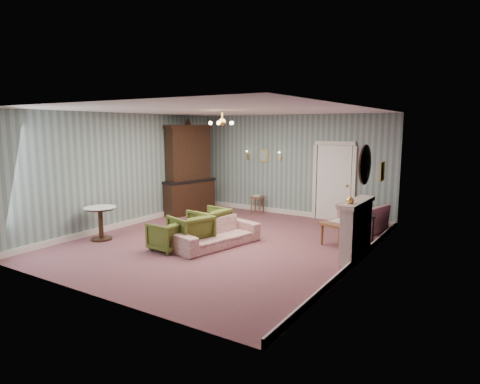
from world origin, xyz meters
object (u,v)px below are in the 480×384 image
Objects in this scene: olive_chair_b at (191,229)px; fireplace at (356,230)px; olive_chair_a at (168,234)px; olive_chair_c at (210,222)px; sofa_chintz at (216,228)px; wingback_chair at (362,213)px; coffee_table at (342,232)px; side_table_black at (366,228)px; pedestal_table at (101,223)px; dresser at (188,167)px.

olive_chair_b is 0.56× the size of fireplace.
olive_chair_a is 1.20m from olive_chair_c.
fireplace is at bearing 100.88° from olive_chair_c.
olive_chair_a is at bearing 152.20° from sofa_chintz.
fireplace is at bearing 118.78° from wingback_chair.
wingback_chair is at bearing 88.93° from coffee_table.
side_table_black is (2.61, 2.17, -0.09)m from sofa_chintz.
side_table_black is at bearing 98.29° from fireplace.
pedestal_table reaches higher than coffee_table.
fireplace is at bearing 17.83° from pedestal_table.
fireplace is 1.82× the size of pedestal_table.
sofa_chintz is 1.96× the size of wingback_chair.
dresser reaches higher than side_table_black.
dresser is (-2.31, 2.76, 0.99)m from olive_chair_b.
wingback_chair is 1.71× the size of side_table_black.
olive_chair_a is 4.84m from wingback_chair.
olive_chair_a is at bearing -4.97° from olive_chair_c.
fireplace is (3.20, 1.09, 0.18)m from olive_chair_b.
pedestal_table is (-5.32, -1.71, -0.20)m from fireplace.
wingback_chair is 1.02× the size of coffee_table.
olive_chair_b is 1.32× the size of side_table_black.
dresser is 4.60× the size of side_table_black.
sofa_chintz is at bearing -29.44° from dresser.
sofa_chintz is 2.00× the size of coffee_table.
olive_chair_b is at bearing 16.28° from pedestal_table.
coffee_table is 5.43m from pedestal_table.
pedestal_table is (-2.04, -1.39, -0.01)m from olive_chair_c.
olive_chair_a is 4.41m from side_table_black.
olive_chair_a is at bearing 68.13° from wingback_chair.
olive_chair_c is 2.98m from coffee_table.
olive_chair_c is 3.81m from wingback_chair.
fireplace reaches higher than sofa_chintz.
olive_chair_a is 0.66× the size of wingback_chair.
olive_chair_c is at bearing 61.94° from sofa_chintz.
side_table_black is (3.28, 2.95, -0.04)m from olive_chair_a.
olive_chair_c is at bearing -155.24° from coffee_table.
olive_chair_a is at bearing -45.31° from dresser.
olive_chair_a reaches higher than coffee_table.
side_table_black is (-0.21, 1.44, -0.28)m from fireplace.
wingback_chair is (2.27, 3.07, 0.05)m from sofa_chintz.
dresser is (-2.02, 3.18, 1.05)m from olive_chair_a.
coffee_table is (2.24, 1.65, -0.14)m from sofa_chintz.
fireplace reaches higher than olive_chair_b.
coffee_table is 1.68× the size of side_table_black.
dresser is 2.75× the size of coffee_table.
wingback_chair is 0.97m from side_table_black.
olive_chair_c is 3.54m from side_table_black.
olive_chair_b is 1.00× the size of olive_chair_c.
side_table_black is at bearing 126.33° from wingback_chair.
olive_chair_a is 1.12× the size of side_table_black.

